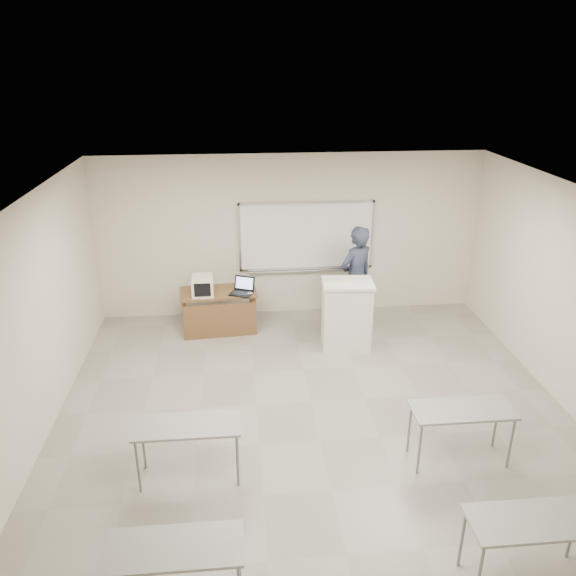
{
  "coord_description": "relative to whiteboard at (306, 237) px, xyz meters",
  "views": [
    {
      "loc": [
        -0.96,
        -5.8,
        4.56
      ],
      "look_at": [
        -0.21,
        2.2,
        1.22
      ],
      "focal_mm": 35.0,
      "sensor_mm": 36.0,
      "label": 1
    }
  ],
  "objects": [
    {
      "name": "mouse",
      "position": [
        -1.08,
        -0.87,
        -0.71
      ],
      "size": [
        0.11,
        0.08,
        0.04
      ],
      "primitive_type": "ellipsoid",
      "rotation": [
        0.0,
        0.0,
        0.15
      ],
      "color": "#AFB2B8",
      "rests_on": "instructor_desk"
    },
    {
      "name": "podium",
      "position": [
        0.5,
        -1.47,
        -0.9
      ],
      "size": [
        0.82,
        0.6,
        1.16
      ],
      "rotation": [
        0.0,
        0.0,
        -0.08
      ],
      "color": "white",
      "rests_on": "floor"
    },
    {
      "name": "crt_monitor",
      "position": [
        -1.88,
        -0.79,
        -0.57
      ],
      "size": [
        0.37,
        0.41,
        0.35
      ],
      "rotation": [
        0.0,
        0.0,
        0.01
      ],
      "color": "beige",
      "rests_on": "instructor_desk"
    },
    {
      "name": "whiteboard",
      "position": [
        0.0,
        0.0,
        0.0
      ],
      "size": [
        2.48,
        0.1,
        1.31
      ],
      "color": "white",
      "rests_on": "floor"
    },
    {
      "name": "student_desks",
      "position": [
        -0.3,
        -5.32,
        -0.81
      ],
      "size": [
        4.4,
        2.2,
        0.73
      ],
      "color": "gray",
      "rests_on": "floor"
    },
    {
      "name": "instructor_desk",
      "position": [
        -1.63,
        -0.78,
        -0.95
      ],
      "size": [
        1.33,
        0.66,
        0.75
      ],
      "rotation": [
        0.0,
        0.0,
        0.08
      ],
      "color": "brown",
      "rests_on": "floor"
    },
    {
      "name": "laptop",
      "position": [
        -1.23,
        -0.79,
        -0.67
      ],
      "size": [
        0.36,
        0.34,
        0.27
      ],
      "rotation": [
        0.0,
        0.0,
        -0.41
      ],
      "color": "black",
      "rests_on": "instructor_desk"
    },
    {
      "name": "floor",
      "position": [
        -0.3,
        -3.97,
        -1.49
      ],
      "size": [
        7.0,
        8.0,
        0.01
      ],
      "primitive_type": "cube",
      "color": "gray",
      "rests_on": "ground"
    },
    {
      "name": "presenter",
      "position": [
        0.78,
        -0.77,
        -0.54
      ],
      "size": [
        0.82,
        0.74,
        1.89
      ],
      "primitive_type": "imported",
      "rotation": [
        0.0,
        0.0,
        3.68
      ],
      "color": "black",
      "rests_on": "floor"
    },
    {
      "name": "keyboard",
      "position": [
        0.35,
        -1.46,
        -0.3
      ],
      "size": [
        0.49,
        0.25,
        0.03
      ],
      "primitive_type": "cube",
      "rotation": [
        0.0,
        0.0,
        -0.2
      ],
      "color": "beige",
      "rests_on": "podium"
    }
  ]
}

